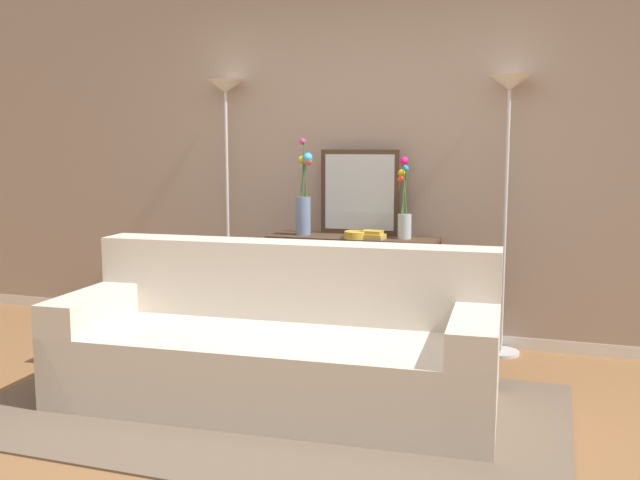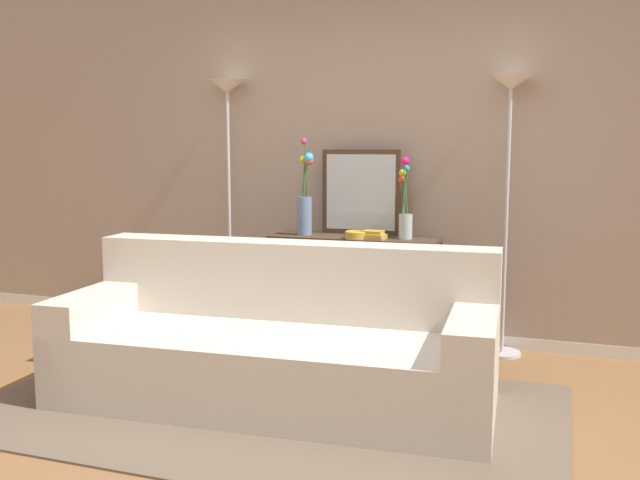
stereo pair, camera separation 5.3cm
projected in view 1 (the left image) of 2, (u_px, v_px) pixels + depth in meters
The scene contains 13 objects.
ground_plane at pixel (266, 446), 3.45m from camera, with size 16.00×16.00×0.02m, color brown.
back_wall at pixel (376, 154), 5.28m from camera, with size 12.00×0.15×2.77m.
area_rug at pixel (269, 409), 3.90m from camera, with size 3.19×1.85×0.01m.
couch at pixel (279, 347), 4.02m from camera, with size 2.49×1.10×0.88m.
console_table at pixel (353, 271), 5.09m from camera, with size 1.22×0.36×0.80m.
floor_lamp_left at pixel (226, 135), 5.41m from camera, with size 0.28×0.28×1.95m.
floor_lamp_right at pixel (508, 137), 4.75m from camera, with size 0.28×0.28×1.92m.
wall_mirror at pixel (360, 192), 5.15m from camera, with size 0.59×0.02×0.62m.
vase_tall_flowers at pixel (304, 200), 5.13m from camera, with size 0.13×0.11×0.70m.
vase_short_flowers at pixel (404, 210), 4.92m from camera, with size 0.11×0.12×0.57m.
fruit_bowl at pixel (355, 235), 4.94m from camera, with size 0.16×0.16×0.05m.
book_stack at pixel (372, 235), 4.92m from camera, with size 0.18×0.14×0.06m.
book_row_under_console at pixel (308, 334), 5.27m from camera, with size 0.33×0.16×0.12m.
Camera 1 is at (1.30, -3.03, 1.45)m, focal length 39.56 mm.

